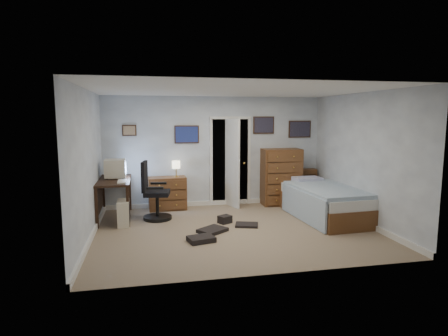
# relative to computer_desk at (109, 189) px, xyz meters

# --- Properties ---
(floor) EXTENTS (5.00, 4.00, 0.02)m
(floor) POSITION_rel_computer_desk_xyz_m (2.30, -1.24, -0.63)
(floor) COLOR gray
(floor) RESTS_ON ground
(computer_desk) EXTENTS (0.66, 1.40, 0.80)m
(computer_desk) POSITION_rel_computer_desk_xyz_m (0.00, 0.00, 0.00)
(computer_desk) COLOR black
(computer_desk) RESTS_ON floor
(crt_monitor) EXTENTS (0.42, 0.39, 0.38)m
(crt_monitor) POSITION_rel_computer_desk_xyz_m (0.12, 0.15, 0.38)
(crt_monitor) COLOR beige
(crt_monitor) RESTS_ON computer_desk
(keyboard) EXTENTS (0.17, 0.43, 0.03)m
(keyboard) POSITION_rel_computer_desk_xyz_m (0.28, -0.35, 0.20)
(keyboard) COLOR beige
(keyboard) RESTS_ON computer_desk
(pc_tower) EXTENTS (0.23, 0.45, 0.48)m
(pc_tower) POSITION_rel_computer_desk_xyz_m (0.30, -0.55, -0.38)
(pc_tower) COLOR beige
(pc_tower) RESTS_ON floor
(office_chair) EXTENTS (0.65, 0.65, 1.17)m
(office_chair) POSITION_rel_computer_desk_xyz_m (0.87, -0.23, -0.16)
(office_chair) COLOR black
(office_chair) RESTS_ON floor
(media_stack) EXTENTS (0.16, 0.16, 0.77)m
(media_stack) POSITION_rel_computer_desk_xyz_m (-0.02, 0.98, -0.23)
(media_stack) COLOR maroon
(media_stack) RESTS_ON floor
(low_dresser) EXTENTS (0.83, 0.44, 0.73)m
(low_dresser) POSITION_rel_computer_desk_xyz_m (1.18, 0.54, -0.25)
(low_dresser) COLOR brown
(low_dresser) RESTS_ON floor
(table_lamp) EXTENTS (0.19, 0.19, 0.35)m
(table_lamp) POSITION_rel_computer_desk_xyz_m (1.38, 0.54, 0.37)
(table_lamp) COLOR gold
(table_lamp) RESTS_ON low_dresser
(doorway) EXTENTS (0.96, 1.12, 2.05)m
(doorway) POSITION_rel_computer_desk_xyz_m (2.64, 1.03, 0.39)
(doorway) COLOR black
(doorway) RESTS_ON floor
(tall_dresser) EXTENTS (0.91, 0.56, 1.31)m
(tall_dresser) POSITION_rel_computer_desk_xyz_m (3.81, 0.51, 0.04)
(tall_dresser) COLOR brown
(tall_dresser) RESTS_ON floor
(headboard_bookcase) EXTENTS (0.89, 0.24, 0.80)m
(headboard_bookcase) POSITION_rel_computer_desk_xyz_m (4.29, 0.62, -0.19)
(headboard_bookcase) COLOR brown
(headboard_bookcase) RESTS_ON floor
(bed) EXTENTS (1.27, 2.21, 0.71)m
(bed) POSITION_rel_computer_desk_xyz_m (4.28, -0.80, -0.28)
(bed) COLOR brown
(bed) RESTS_ON floor
(wall_posters) EXTENTS (4.38, 0.04, 0.60)m
(wall_posters) POSITION_rel_computer_desk_xyz_m (2.86, 0.74, 1.13)
(wall_posters) COLOR #331E11
(wall_posters) RESTS_ON floor
(floor_clutter) EXTENTS (1.46, 1.33, 0.15)m
(floor_clutter) POSITION_rel_computer_desk_xyz_m (1.96, -1.31, -0.57)
(floor_clutter) COLOR black
(floor_clutter) RESTS_ON floor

